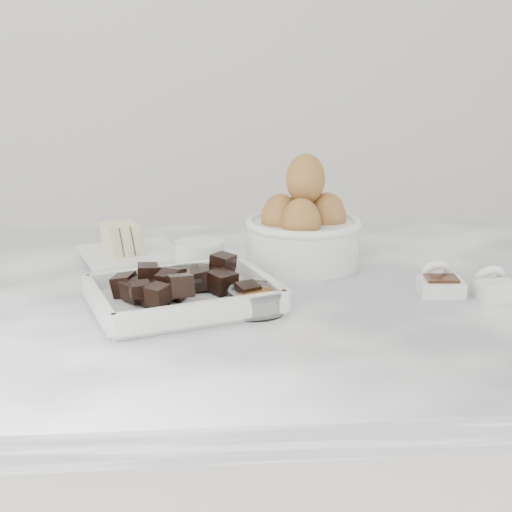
{
  "coord_description": "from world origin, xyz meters",
  "views": [
    {
      "loc": [
        -0.06,
        -0.99,
        1.27
      ],
      "look_at": [
        0.02,
        0.03,
        0.98
      ],
      "focal_mm": 50.0,
      "sensor_mm": 36.0,
      "label": 1
    }
  ],
  "objects_px": {
    "sugar_ramekin": "(200,254)",
    "salt_spoon": "(496,287)",
    "butter_plate": "(130,248)",
    "chocolate_dish": "(183,289)",
    "egg_bowl": "(303,229)",
    "honey_bowl": "(193,281)",
    "zest_bowl": "(256,299)",
    "vanilla_spoon": "(440,283)"
  },
  "relations": [
    {
      "from": "sugar_ramekin",
      "to": "vanilla_spoon",
      "type": "bearing_deg",
      "value": -22.24
    },
    {
      "from": "salt_spoon",
      "to": "sugar_ramekin",
      "type": "bearing_deg",
      "value": 158.46
    },
    {
      "from": "butter_plate",
      "to": "salt_spoon",
      "type": "distance_m",
      "value": 0.58
    },
    {
      "from": "honey_bowl",
      "to": "vanilla_spoon",
      "type": "bearing_deg",
      "value": -4.14
    },
    {
      "from": "chocolate_dish",
      "to": "zest_bowl",
      "type": "bearing_deg",
      "value": -18.06
    },
    {
      "from": "sugar_ramekin",
      "to": "vanilla_spoon",
      "type": "xyz_separation_m",
      "value": [
        0.34,
        -0.14,
        -0.01
      ]
    },
    {
      "from": "egg_bowl",
      "to": "honey_bowl",
      "type": "height_order",
      "value": "egg_bowl"
    },
    {
      "from": "butter_plate",
      "to": "chocolate_dish",
      "type": "bearing_deg",
      "value": -68.26
    },
    {
      "from": "chocolate_dish",
      "to": "egg_bowl",
      "type": "height_order",
      "value": "egg_bowl"
    },
    {
      "from": "vanilla_spoon",
      "to": "chocolate_dish",
      "type": "bearing_deg",
      "value": -175.67
    },
    {
      "from": "zest_bowl",
      "to": "salt_spoon",
      "type": "relative_size",
      "value": 1.09
    },
    {
      "from": "zest_bowl",
      "to": "salt_spoon",
      "type": "bearing_deg",
      "value": 5.91
    },
    {
      "from": "vanilla_spoon",
      "to": "butter_plate",
      "type": "bearing_deg",
      "value": 155.88
    },
    {
      "from": "vanilla_spoon",
      "to": "egg_bowl",
      "type": "bearing_deg",
      "value": 138.02
    },
    {
      "from": "sugar_ramekin",
      "to": "salt_spoon",
      "type": "xyz_separation_m",
      "value": [
        0.42,
        -0.16,
        -0.01
      ]
    },
    {
      "from": "sugar_ramekin",
      "to": "honey_bowl",
      "type": "bearing_deg",
      "value": -95.19
    },
    {
      "from": "butter_plate",
      "to": "honey_bowl",
      "type": "height_order",
      "value": "butter_plate"
    },
    {
      "from": "honey_bowl",
      "to": "zest_bowl",
      "type": "relative_size",
      "value": 1.02
    },
    {
      "from": "chocolate_dish",
      "to": "sugar_ramekin",
      "type": "relative_size",
      "value": 3.69
    },
    {
      "from": "butter_plate",
      "to": "egg_bowl",
      "type": "bearing_deg",
      "value": -9.53
    },
    {
      "from": "chocolate_dish",
      "to": "butter_plate",
      "type": "relative_size",
      "value": 1.45
    },
    {
      "from": "egg_bowl",
      "to": "zest_bowl",
      "type": "height_order",
      "value": "egg_bowl"
    },
    {
      "from": "chocolate_dish",
      "to": "vanilla_spoon",
      "type": "xyz_separation_m",
      "value": [
        0.37,
        0.03,
        -0.01
      ]
    },
    {
      "from": "zest_bowl",
      "to": "butter_plate",
      "type": "bearing_deg",
      "value": 125.68
    },
    {
      "from": "butter_plate",
      "to": "zest_bowl",
      "type": "relative_size",
      "value": 2.5
    },
    {
      "from": "zest_bowl",
      "to": "vanilla_spoon",
      "type": "distance_m",
      "value": 0.27
    },
    {
      "from": "chocolate_dish",
      "to": "honey_bowl",
      "type": "distance_m",
      "value": 0.06
    },
    {
      "from": "vanilla_spoon",
      "to": "salt_spoon",
      "type": "relative_size",
      "value": 1.08
    },
    {
      "from": "zest_bowl",
      "to": "salt_spoon",
      "type": "distance_m",
      "value": 0.34
    },
    {
      "from": "chocolate_dish",
      "to": "sugar_ramekin",
      "type": "distance_m",
      "value": 0.17
    },
    {
      "from": "butter_plate",
      "to": "honey_bowl",
      "type": "relative_size",
      "value": 2.46
    },
    {
      "from": "chocolate_dish",
      "to": "egg_bowl",
      "type": "xyz_separation_m",
      "value": [
        0.19,
        0.19,
        0.03
      ]
    },
    {
      "from": "sugar_ramekin",
      "to": "salt_spoon",
      "type": "distance_m",
      "value": 0.45
    },
    {
      "from": "butter_plate",
      "to": "honey_bowl",
      "type": "xyz_separation_m",
      "value": [
        0.11,
        -0.18,
        -0.0
      ]
    },
    {
      "from": "zest_bowl",
      "to": "chocolate_dish",
      "type": "bearing_deg",
      "value": 161.94
    },
    {
      "from": "chocolate_dish",
      "to": "honey_bowl",
      "type": "bearing_deg",
      "value": 76.82
    },
    {
      "from": "zest_bowl",
      "to": "salt_spoon",
      "type": "height_order",
      "value": "salt_spoon"
    },
    {
      "from": "vanilla_spoon",
      "to": "sugar_ramekin",
      "type": "bearing_deg",
      "value": 157.76
    },
    {
      "from": "chocolate_dish",
      "to": "vanilla_spoon",
      "type": "relative_size",
      "value": 3.68
    },
    {
      "from": "honey_bowl",
      "to": "butter_plate",
      "type": "bearing_deg",
      "value": 120.38
    },
    {
      "from": "butter_plate",
      "to": "vanilla_spoon",
      "type": "height_order",
      "value": "butter_plate"
    },
    {
      "from": "butter_plate",
      "to": "sugar_ramekin",
      "type": "relative_size",
      "value": 2.54
    }
  ]
}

